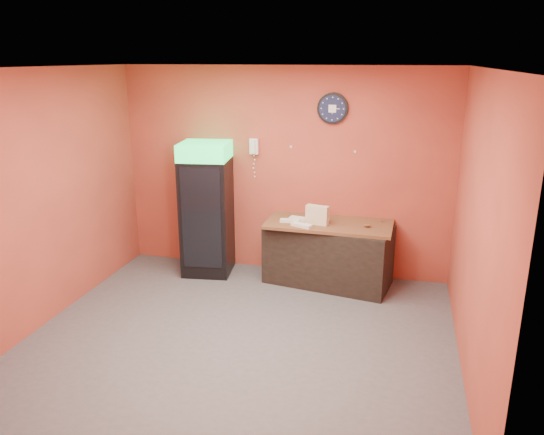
% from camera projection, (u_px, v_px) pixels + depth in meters
% --- Properties ---
extents(floor, '(4.50, 4.50, 0.00)m').
position_uv_depth(floor, '(242.00, 336.00, 5.73)').
color(floor, '#47474C').
rests_on(floor, ground).
extents(back_wall, '(4.50, 0.02, 2.80)m').
position_uv_depth(back_wall, '(283.00, 172.00, 7.18)').
color(back_wall, '#BC4A35').
rests_on(back_wall, floor).
extents(left_wall, '(0.02, 4.00, 2.80)m').
position_uv_depth(left_wall, '(45.00, 198.00, 5.84)').
color(left_wall, '#BC4A35').
rests_on(left_wall, floor).
extents(right_wall, '(0.02, 4.00, 2.80)m').
position_uv_depth(right_wall, '(476.00, 229.00, 4.81)').
color(right_wall, '#BC4A35').
rests_on(right_wall, floor).
extents(ceiling, '(4.50, 4.00, 0.02)m').
position_uv_depth(ceiling, '(237.00, 68.00, 4.92)').
color(ceiling, white).
rests_on(ceiling, back_wall).
extents(beverage_cooler, '(0.71, 0.72, 1.82)m').
position_uv_depth(beverage_cooler, '(206.00, 211.00, 7.20)').
color(beverage_cooler, black).
rests_on(beverage_cooler, floor).
extents(prep_counter, '(1.70, 0.97, 0.80)m').
position_uv_depth(prep_counter, '(328.00, 254.00, 6.98)').
color(prep_counter, black).
rests_on(prep_counter, floor).
extents(wall_clock, '(0.40, 0.06, 0.40)m').
position_uv_depth(wall_clock, '(333.00, 108.00, 6.76)').
color(wall_clock, black).
rests_on(wall_clock, back_wall).
extents(wall_phone, '(0.11, 0.10, 0.21)m').
position_uv_depth(wall_phone, '(254.00, 146.00, 7.13)').
color(wall_phone, white).
rests_on(wall_phone, back_wall).
extents(butcher_paper, '(1.64, 0.82, 0.04)m').
position_uv_depth(butcher_paper, '(329.00, 224.00, 6.86)').
color(butcher_paper, brown).
rests_on(butcher_paper, prep_counter).
extents(sub_roll_stack, '(0.30, 0.16, 0.25)m').
position_uv_depth(sub_roll_stack, '(317.00, 215.00, 6.75)').
color(sub_roll_stack, beige).
rests_on(sub_roll_stack, butcher_paper).
extents(wrapped_sandwich_left, '(0.26, 0.12, 0.04)m').
position_uv_depth(wrapped_sandwich_left, '(290.00, 221.00, 6.87)').
color(wrapped_sandwich_left, silver).
rests_on(wrapped_sandwich_left, butcher_paper).
extents(wrapped_sandwich_mid, '(0.29, 0.20, 0.04)m').
position_uv_depth(wrapped_sandwich_mid, '(302.00, 225.00, 6.68)').
color(wrapped_sandwich_mid, silver).
rests_on(wrapped_sandwich_mid, butcher_paper).
extents(wrapped_sandwich_right, '(0.30, 0.16, 0.04)m').
position_uv_depth(wrapped_sandwich_right, '(300.00, 219.00, 6.94)').
color(wrapped_sandwich_right, silver).
rests_on(wrapped_sandwich_right, butcher_paper).
extents(kitchen_tool, '(0.06, 0.06, 0.06)m').
position_uv_depth(kitchen_tool, '(328.00, 220.00, 6.87)').
color(kitchen_tool, silver).
rests_on(kitchen_tool, butcher_paper).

